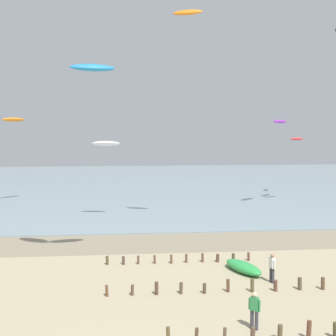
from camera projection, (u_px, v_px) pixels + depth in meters
The scene contains 13 objects.
wet_sand_strip at pixel (139, 243), 34.59m from camera, with size 120.00×5.99×0.01m, color gray.
sea at pixel (132, 184), 72.28m from camera, with size 160.00×70.00×0.10m, color #7F939E.
groyne_mid at pixel (262, 285), 24.34m from camera, with size 16.06×0.34×0.74m.
groyne_far at pixel (182, 259), 29.53m from camera, with size 9.69×0.32×0.61m.
person_far_down_beach at pixel (254, 309), 19.64m from camera, with size 0.45×0.41×1.71m.
person_trailing_behind at pixel (272, 267), 25.66m from camera, with size 0.31×0.55×1.71m.
grounded_kite at pixel (243, 267), 27.60m from camera, with size 3.20×1.15×0.64m, color green.
kite_aloft_1 at pixel (14, 120), 51.55m from camera, with size 2.96×0.95×0.47m, color orange.
kite_aloft_2 at pixel (188, 12), 37.70m from camera, with size 2.61×0.83×0.42m, color orange.
kite_aloft_3 at pixel (93, 68), 27.33m from camera, with size 2.76×0.88×0.44m, color #2384D1.
kite_aloft_6 at pixel (106, 144), 42.84m from camera, with size 2.78×0.89×0.44m, color white.
kite_aloft_7 at pixel (297, 139), 53.08m from camera, with size 2.04×0.65×0.33m, color red.
kite_aloft_8 at pixel (280, 122), 49.75m from camera, with size 2.68×0.86×0.43m, color purple.
Camera 1 is at (-0.89, -14.55, 8.88)m, focal length 47.38 mm.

